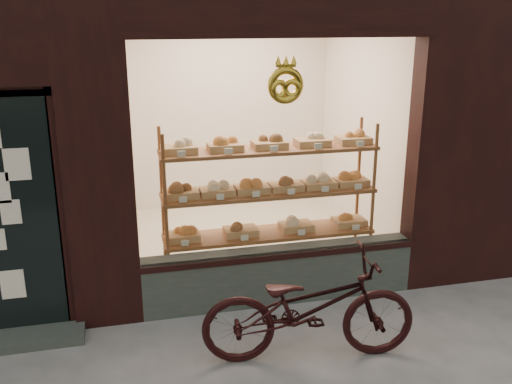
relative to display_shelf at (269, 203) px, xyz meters
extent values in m
cube|color=#2C3A32|center=(0.00, -0.42, -0.62)|extent=(2.70, 0.25, 0.55)
cube|color=black|center=(-2.45, -0.49, 0.21)|extent=(0.90, 0.04, 2.15)
cube|color=#2C3A32|center=(-2.45, -0.65, -0.85)|extent=(1.15, 0.35, 0.08)
torus|color=gold|center=(0.00, -0.53, 1.26)|extent=(0.33, 0.07, 0.33)
cube|color=brown|center=(0.00, 0.00, -0.84)|extent=(2.20, 0.45, 0.04)
cube|color=brown|center=(0.00, 0.00, -0.34)|extent=(2.20, 0.45, 0.03)
cube|color=brown|center=(0.00, 0.00, 0.11)|extent=(2.20, 0.45, 0.04)
cube|color=brown|center=(0.00, 0.00, 0.56)|extent=(2.20, 0.45, 0.04)
cylinder|color=brown|center=(-1.07, -0.19, -0.04)|extent=(0.04, 0.04, 1.70)
cylinder|color=brown|center=(1.07, -0.19, -0.04)|extent=(0.04, 0.04, 1.70)
cylinder|color=brown|center=(-1.07, 0.20, -0.04)|extent=(0.04, 0.04, 1.70)
cylinder|color=brown|center=(1.07, 0.20, -0.04)|extent=(0.04, 0.04, 1.70)
cube|color=#AD8A4E|center=(-0.90, 0.00, -0.29)|extent=(0.34, 0.24, 0.07)
sphere|color=#CB763E|center=(-0.90, 0.00, -0.20)|extent=(0.11, 0.11, 0.11)
cube|color=beige|center=(-0.90, -0.18, -0.29)|extent=(0.07, 0.01, 0.05)
cube|color=#AD8A4E|center=(-0.30, 0.00, -0.29)|extent=(0.34, 0.24, 0.07)
sphere|color=#543517|center=(-0.30, 0.00, -0.20)|extent=(0.11, 0.11, 0.11)
cube|color=beige|center=(-0.30, -0.18, -0.29)|extent=(0.08, 0.01, 0.05)
cube|color=#AD8A4E|center=(0.30, 0.00, -0.29)|extent=(0.34, 0.24, 0.07)
sphere|color=beige|center=(0.30, 0.00, -0.20)|extent=(0.11, 0.11, 0.11)
cube|color=beige|center=(0.30, -0.18, -0.29)|extent=(0.07, 0.01, 0.05)
cube|color=#AD8A4E|center=(0.90, 0.00, -0.29)|extent=(0.34, 0.24, 0.07)
sphere|color=#CB763E|center=(0.90, 0.00, -0.20)|extent=(0.11, 0.11, 0.11)
cube|color=beige|center=(0.90, -0.18, -0.29)|extent=(0.08, 0.01, 0.05)
cube|color=#AD8A4E|center=(-0.90, 0.00, 0.16)|extent=(0.34, 0.24, 0.07)
sphere|color=#543517|center=(-0.90, 0.00, 0.25)|extent=(0.11, 0.11, 0.11)
cube|color=beige|center=(-0.90, -0.18, 0.16)|extent=(0.07, 0.01, 0.06)
cube|color=#AD8A4E|center=(-0.54, 0.00, 0.16)|extent=(0.34, 0.24, 0.07)
sphere|color=beige|center=(-0.54, 0.00, 0.25)|extent=(0.11, 0.11, 0.11)
cube|color=beige|center=(-0.54, -0.18, 0.16)|extent=(0.08, 0.01, 0.06)
cube|color=#AD8A4E|center=(-0.18, 0.00, 0.16)|extent=(0.34, 0.24, 0.07)
sphere|color=#CB763E|center=(-0.18, 0.00, 0.25)|extent=(0.11, 0.11, 0.11)
cube|color=beige|center=(-0.18, -0.18, 0.16)|extent=(0.07, 0.01, 0.06)
cube|color=#AD8A4E|center=(0.18, 0.00, 0.16)|extent=(0.34, 0.24, 0.07)
sphere|color=#543517|center=(0.18, 0.00, 0.25)|extent=(0.11, 0.11, 0.11)
cube|color=beige|center=(0.18, -0.18, 0.16)|extent=(0.07, 0.01, 0.06)
cube|color=#AD8A4E|center=(0.54, 0.00, 0.16)|extent=(0.34, 0.24, 0.07)
sphere|color=beige|center=(0.54, 0.00, 0.25)|extent=(0.11, 0.11, 0.11)
cube|color=beige|center=(0.54, -0.18, 0.16)|extent=(0.08, 0.01, 0.06)
cube|color=#AD8A4E|center=(0.90, 0.00, 0.16)|extent=(0.34, 0.24, 0.07)
sphere|color=#CB763E|center=(0.90, 0.00, 0.25)|extent=(0.11, 0.11, 0.11)
cube|color=beige|center=(0.90, -0.18, 0.16)|extent=(0.08, 0.01, 0.06)
cube|color=#AD8A4E|center=(-0.90, 0.00, 0.61)|extent=(0.34, 0.24, 0.07)
sphere|color=beige|center=(-0.90, 0.00, 0.70)|extent=(0.11, 0.11, 0.11)
cube|color=beige|center=(-0.90, -0.18, 0.61)|extent=(0.07, 0.01, 0.06)
cube|color=#AD8A4E|center=(-0.45, 0.00, 0.61)|extent=(0.34, 0.24, 0.07)
sphere|color=#CB763E|center=(-0.45, 0.00, 0.70)|extent=(0.11, 0.11, 0.11)
cube|color=beige|center=(-0.45, -0.18, 0.61)|extent=(0.07, 0.01, 0.06)
cube|color=#AD8A4E|center=(0.00, 0.00, 0.61)|extent=(0.34, 0.24, 0.07)
sphere|color=#543517|center=(0.00, 0.00, 0.70)|extent=(0.11, 0.11, 0.11)
cube|color=beige|center=(0.00, -0.18, 0.61)|extent=(0.07, 0.01, 0.06)
cube|color=#AD8A4E|center=(0.45, 0.00, 0.61)|extent=(0.34, 0.24, 0.07)
sphere|color=beige|center=(0.45, 0.00, 0.70)|extent=(0.11, 0.11, 0.11)
cube|color=beige|center=(0.45, -0.18, 0.61)|extent=(0.07, 0.01, 0.06)
cube|color=#AD8A4E|center=(0.90, 0.00, 0.61)|extent=(0.34, 0.24, 0.07)
sphere|color=#CB763E|center=(0.90, 0.00, 0.70)|extent=(0.11, 0.11, 0.11)
cube|color=beige|center=(0.90, -0.18, 0.61)|extent=(0.08, 0.01, 0.06)
imported|color=black|center=(-0.05, -1.45, -0.43)|extent=(1.83, 0.85, 0.92)
camera|label=1|loc=(-1.46, -5.37, 1.86)|focal=40.00mm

